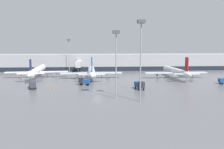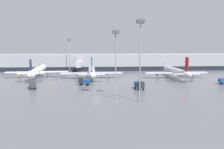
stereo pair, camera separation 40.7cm
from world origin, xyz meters
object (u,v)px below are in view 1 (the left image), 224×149
(parked_jet_2, at_px, (37,71))
(traffic_cone_2, at_px, (80,83))
(traffic_cone_1, at_px, (22,78))
(parked_jet_1, at_px, (176,72))
(apron_light_mast_3, at_px, (116,45))
(service_truck_2, at_px, (84,81))
(apron_light_mast_2, at_px, (141,38))
(service_truck_0, at_px, (140,85))
(service_truck_3, at_px, (33,84))
(traffic_cone_0, at_px, (54,88))
(traffic_cone_3, at_px, (222,94))
(parked_jet_0, at_px, (92,72))
(apron_light_mast_0, at_px, (69,46))

(parked_jet_2, relative_size, traffic_cone_2, 54.98)
(parked_jet_2, bearing_deg, traffic_cone_1, 100.87)
(parked_jet_1, relative_size, traffic_cone_1, 55.35)
(apron_light_mast_3, bearing_deg, parked_jet_2, 127.29)
(traffic_cone_2, distance_m, apron_light_mast_3, 29.78)
(service_truck_2, relative_size, traffic_cone_1, 7.35)
(parked_jet_1, height_order, apron_light_mast_2, apron_light_mast_2)
(traffic_cone_1, bearing_deg, service_truck_0, -30.85)
(service_truck_3, height_order, traffic_cone_2, service_truck_3)
(service_truck_3, bearing_deg, service_truck_2, 88.50)
(traffic_cone_0, xyz_separation_m, traffic_cone_3, (49.36, -12.33, -0.10))
(parked_jet_1, relative_size, traffic_cone_3, 54.05)
(parked_jet_2, bearing_deg, service_truck_0, -130.56)
(service_truck_0, height_order, apron_light_mast_2, apron_light_mast_2)
(parked_jet_2, relative_size, service_truck_3, 6.38)
(parked_jet_0, height_order, apron_light_mast_0, apron_light_mast_0)
(traffic_cone_0, distance_m, traffic_cone_1, 30.92)
(parked_jet_0, height_order, service_truck_3, parked_jet_0)
(traffic_cone_0, bearing_deg, parked_jet_0, 62.71)
(parked_jet_2, xyz_separation_m, traffic_cone_1, (-5.93, -1.63, -2.70))
(service_truck_0, xyz_separation_m, traffic_cone_1, (-45.66, 27.28, -1.23))
(parked_jet_1, distance_m, traffic_cone_3, 33.24)
(service_truck_2, bearing_deg, parked_jet_2, -24.74)
(service_truck_3, height_order, apron_light_mast_0, apron_light_mast_0)
(traffic_cone_1, xyz_separation_m, apron_light_mast_0, (17.54, 20.85, 13.47))
(traffic_cone_1, distance_m, apron_light_mast_2, 62.25)
(parked_jet_0, height_order, apron_light_mast_3, apron_light_mast_3)
(traffic_cone_0, height_order, traffic_cone_2, traffic_cone_0)
(service_truck_2, bearing_deg, traffic_cone_1, -15.64)
(service_truck_2, distance_m, apron_light_mast_0, 42.44)
(parked_jet_2, bearing_deg, service_truck_2, -137.67)
(parked_jet_1, bearing_deg, traffic_cone_2, 104.18)
(service_truck_0, xyz_separation_m, traffic_cone_3, (21.72, -10.19, -1.23))
(service_truck_0, xyz_separation_m, apron_light_mast_2, (-2.95, -15.31, 14.14))
(parked_jet_0, relative_size, service_truck_0, 6.32)
(parked_jet_1, distance_m, traffic_cone_1, 66.27)
(parked_jet_1, bearing_deg, parked_jet_0, 85.88)
(parked_jet_0, relative_size, service_truck_2, 7.76)
(parked_jet_0, bearing_deg, service_truck_0, -149.47)
(parked_jet_0, bearing_deg, traffic_cone_2, 160.57)
(parked_jet_0, bearing_deg, apron_light_mast_3, -170.88)
(parked_jet_1, height_order, traffic_cone_2, parked_jet_1)
(service_truck_0, bearing_deg, service_truck_3, -106.81)
(service_truck_3, bearing_deg, service_truck_0, 65.64)
(traffic_cone_3, relative_size, apron_light_mast_0, 0.03)
(traffic_cone_3, bearing_deg, traffic_cone_2, 151.96)
(parked_jet_1, distance_m, service_truck_0, 30.73)
(traffic_cone_2, bearing_deg, traffic_cone_3, -28.04)
(service_truck_2, relative_size, service_truck_3, 0.73)
(service_truck_3, xyz_separation_m, apron_light_mast_3, (26.01, -15.73, 12.55))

